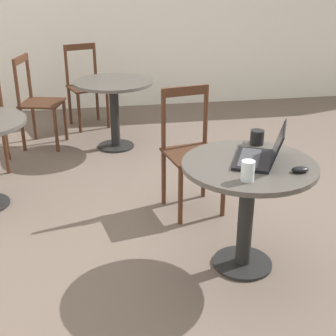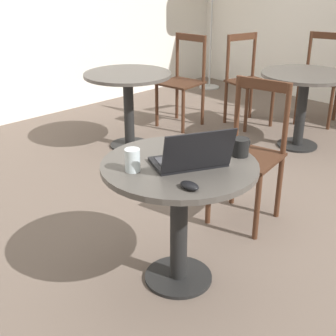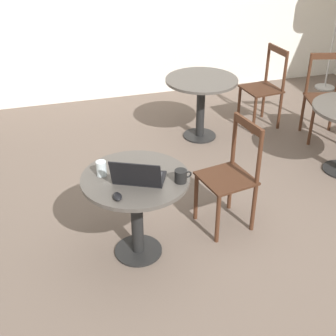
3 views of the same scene
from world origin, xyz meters
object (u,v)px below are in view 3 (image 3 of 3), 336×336
(chair_far_right, at_px, (264,88))
(drinking_glass, at_px, (101,168))
(laptop, at_px, (139,176))
(mouse, at_px, (117,196))
(mug, at_px, (181,176))
(cafe_table_far, at_px, (201,92))
(chair_near_right, at_px, (231,177))
(cafe_table_near, at_px, (136,195))
(chair_mid_back, at_px, (324,98))

(chair_far_right, height_order, drinking_glass, chair_far_right)
(laptop, distance_m, drinking_glass, 0.29)
(laptop, xyz_separation_m, mouse, (-0.19, -0.16, -0.03))
(chair_far_right, relative_size, mug, 7.48)
(laptop, height_order, mouse, laptop)
(cafe_table_far, height_order, drinking_glass, drinking_glass)
(chair_near_right, relative_size, mouse, 9.50)
(chair_near_right, bearing_deg, drinking_glass, -176.48)
(laptop, bearing_deg, chair_far_right, 44.77)
(chair_far_right, height_order, laptop, chair_far_right)
(chair_near_right, height_order, mouse, chair_near_right)
(cafe_table_far, xyz_separation_m, mug, (-0.85, -1.93, 0.21))
(chair_far_right, xyz_separation_m, mouse, (-2.16, -2.12, 0.26))
(cafe_table_near, xyz_separation_m, chair_mid_back, (2.50, 1.42, -0.08))
(cafe_table_near, height_order, laptop, laptop)
(chair_mid_back, relative_size, mug, 7.48)
(chair_mid_back, height_order, mouse, chair_mid_back)
(chair_near_right, xyz_separation_m, drinking_glass, (-1.06, -0.07, 0.30))
(chair_near_right, xyz_separation_m, mug, (-0.53, -0.31, 0.29))
(cafe_table_near, height_order, mouse, mouse)
(mouse, xyz_separation_m, drinking_glass, (-0.05, 0.33, 0.04))
(chair_far_right, distance_m, drinking_glass, 2.86)
(chair_mid_back, bearing_deg, cafe_table_far, 165.07)
(chair_mid_back, xyz_separation_m, mouse, (-2.68, -1.66, 0.26))
(mug, bearing_deg, drinking_glass, 155.15)
(mug, distance_m, drinking_glass, 0.59)
(chair_mid_back, bearing_deg, mouse, -148.24)
(chair_mid_back, bearing_deg, cafe_table_near, -150.37)
(chair_near_right, relative_size, chair_far_right, 1.00)
(chair_mid_back, bearing_deg, laptop, -149.06)
(chair_far_right, bearing_deg, mug, -129.52)
(chair_mid_back, height_order, mug, chair_mid_back)
(chair_far_right, height_order, mouse, chair_far_right)
(cafe_table_far, distance_m, chair_far_right, 0.84)
(cafe_table_far, height_order, chair_near_right, chair_near_right)
(cafe_table_near, bearing_deg, chair_near_right, 10.84)
(chair_far_right, height_order, mug, chair_far_right)
(chair_mid_back, bearing_deg, chair_far_right, 138.31)
(cafe_table_far, bearing_deg, laptop, -121.52)
(laptop, xyz_separation_m, drinking_glass, (-0.24, 0.16, 0.01))
(chair_mid_back, distance_m, chair_far_right, 0.70)
(cafe_table_near, xyz_separation_m, mouse, (-0.18, -0.23, 0.17))
(chair_near_right, distance_m, mug, 0.68)
(chair_near_right, bearing_deg, cafe_table_near, -169.16)
(mug, bearing_deg, laptop, 164.35)
(mouse, bearing_deg, laptop, 41.35)
(cafe_table_near, xyz_separation_m, drinking_glass, (-0.23, 0.09, 0.21))
(chair_far_right, bearing_deg, mouse, -135.51)
(cafe_table_far, xyz_separation_m, mouse, (-1.32, -2.02, 0.17))
(cafe_table_near, xyz_separation_m, chair_far_right, (1.98, 1.88, -0.08))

